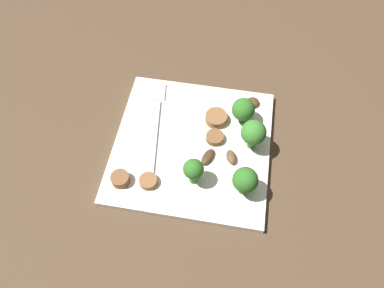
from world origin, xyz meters
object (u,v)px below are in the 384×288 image
(broccoli_floret_2, at_px, (253,133))
(sausage_slice_1, at_px, (148,181))
(fork, at_px, (157,120))
(broccoli_floret_0, at_px, (193,170))
(plate, at_px, (192,146))
(mushroom_3, at_px, (231,157))
(sausage_slice_0, at_px, (216,118))
(mushroom_0, at_px, (208,157))
(mushroom_2, at_px, (253,102))
(broccoli_floret_3, at_px, (245,180))
(sausage_slice_3, at_px, (215,138))
(sausage_slice_4, at_px, (120,179))
(broccoli_floret_1, at_px, (243,110))

(broccoli_floret_2, bearing_deg, sausage_slice_1, 122.01)
(fork, height_order, broccoli_floret_0, broccoli_floret_0)
(plate, height_order, mushroom_3, mushroom_3)
(sausage_slice_0, bearing_deg, broccoli_floret_2, -123.29)
(mushroom_3, bearing_deg, mushroom_0, 98.15)
(broccoli_floret_0, bearing_deg, mushroom_2, -25.32)
(sausage_slice_1, bearing_deg, plate, -34.02)
(broccoli_floret_3, bearing_deg, broccoli_floret_0, 86.17)
(mushroom_2, bearing_deg, broccoli_floret_2, -177.55)
(sausage_slice_3, xyz_separation_m, sausage_slice_4, (-0.10, 0.13, 0.00))
(broccoli_floret_0, bearing_deg, sausage_slice_0, -9.23)
(plate, bearing_deg, broccoli_floret_3, -127.93)
(plate, relative_size, broccoli_floret_1, 5.11)
(sausage_slice_3, relative_size, mushroom_3, 1.12)
(broccoli_floret_1, bearing_deg, fork, 100.01)
(sausage_slice_4, bearing_deg, broccoli_floret_0, -79.55)
(plate, relative_size, sausage_slice_4, 8.94)
(broccoli_floret_0, height_order, mushroom_3, broccoli_floret_0)
(sausage_slice_4, distance_m, mushroom_0, 0.13)
(broccoli_floret_1, bearing_deg, sausage_slice_3, 139.41)
(fork, bearing_deg, broccoli_floret_0, -149.74)
(broccoli_floret_3, xyz_separation_m, mushroom_2, (0.16, -0.00, -0.03))
(broccoli_floret_1, relative_size, broccoli_floret_3, 0.86)
(broccoli_floret_2, relative_size, mushroom_0, 1.84)
(mushroom_2, bearing_deg, mushroom_0, 153.21)
(sausage_slice_0, distance_m, sausage_slice_4, 0.18)
(broccoli_floret_3, height_order, sausage_slice_3, broccoli_floret_3)
(mushroom_0, height_order, mushroom_3, mushroom_3)
(sausage_slice_3, height_order, mushroom_3, same)
(plate, bearing_deg, mushroom_2, -42.44)
(sausage_slice_1, bearing_deg, fork, 5.91)
(broccoli_floret_2, distance_m, sausage_slice_4, 0.21)
(broccoli_floret_0, relative_size, sausage_slice_1, 1.92)
(sausage_slice_3, bearing_deg, plate, 113.37)
(sausage_slice_1, height_order, mushroom_3, same)
(sausage_slice_0, bearing_deg, mushroom_0, 177.81)
(mushroom_0, relative_size, mushroom_3, 1.27)
(broccoli_floret_0, height_order, sausage_slice_1, broccoli_floret_0)
(sausage_slice_1, xyz_separation_m, mushroom_2, (0.17, -0.14, -0.00))
(fork, bearing_deg, sausage_slice_4, 157.98)
(broccoli_floret_2, distance_m, sausage_slice_1, 0.17)
(broccoli_floret_0, distance_m, mushroom_0, 0.05)
(sausage_slice_0, distance_m, sausage_slice_3, 0.04)
(broccoli_floret_1, height_order, mushroom_0, broccoli_floret_1)
(sausage_slice_1, relative_size, mushroom_3, 1.08)
(broccoli_floret_1, xyz_separation_m, sausage_slice_1, (-0.14, 0.12, -0.02))
(sausage_slice_1, distance_m, sausage_slice_4, 0.04)
(sausage_slice_3, bearing_deg, mushroom_0, 170.94)
(mushroom_3, bearing_deg, sausage_slice_4, 112.66)
(sausage_slice_0, height_order, sausage_slice_1, sausage_slice_0)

